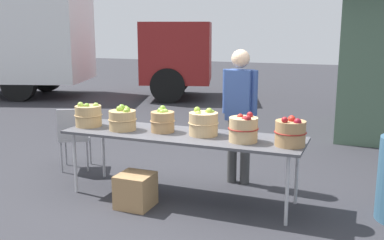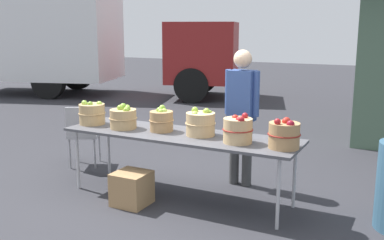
# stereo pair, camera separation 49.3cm
# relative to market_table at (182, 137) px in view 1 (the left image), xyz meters

# --- Properties ---
(ground_plane) EXTENTS (40.00, 40.00, 0.00)m
(ground_plane) POSITION_rel_market_table_xyz_m (0.00, 0.00, -0.71)
(ground_plane) COLOR #2D2D33
(market_table) EXTENTS (2.70, 0.76, 0.75)m
(market_table) POSITION_rel_market_table_xyz_m (0.00, 0.00, 0.00)
(market_table) COLOR #4C4C51
(market_table) RESTS_ON ground
(apple_basket_green_0) EXTENTS (0.33, 0.33, 0.30)m
(apple_basket_green_0) POSITION_rel_market_table_xyz_m (-1.20, -0.04, 0.17)
(apple_basket_green_0) COLOR tan
(apple_basket_green_0) RESTS_ON market_table
(apple_basket_green_1) EXTENTS (0.33, 0.33, 0.29)m
(apple_basket_green_1) POSITION_rel_market_table_xyz_m (-0.72, -0.06, 0.16)
(apple_basket_green_1) COLOR tan
(apple_basket_green_1) RESTS_ON market_table
(apple_basket_green_2) EXTENTS (0.28, 0.28, 0.29)m
(apple_basket_green_2) POSITION_rel_market_table_xyz_m (-0.25, 0.02, 0.16)
(apple_basket_green_2) COLOR #A87F51
(apple_basket_green_2) RESTS_ON market_table
(apple_basket_green_3) EXTENTS (0.34, 0.34, 0.30)m
(apple_basket_green_3) POSITION_rel_market_table_xyz_m (0.24, 0.04, 0.17)
(apple_basket_green_3) COLOR tan
(apple_basket_green_3) RESTS_ON market_table
(apple_basket_red_0) EXTENTS (0.32, 0.32, 0.31)m
(apple_basket_red_0) POSITION_rel_market_table_xyz_m (0.72, -0.08, 0.17)
(apple_basket_red_0) COLOR tan
(apple_basket_red_0) RESTS_ON market_table
(apple_basket_red_1) EXTENTS (0.32, 0.32, 0.31)m
(apple_basket_red_1) POSITION_rel_market_table_xyz_m (1.20, -0.07, 0.17)
(apple_basket_red_1) COLOR #A87F51
(apple_basket_red_1) RESTS_ON market_table
(vendor_adult) EXTENTS (0.44, 0.23, 1.66)m
(vendor_adult) POSITION_rel_market_table_xyz_m (0.45, 0.72, 0.26)
(vendor_adult) COLOR #3F3F3F
(vendor_adult) RESTS_ON ground
(box_truck) EXTENTS (7.99, 4.39, 2.75)m
(box_truck) POSITION_rel_market_table_xyz_m (-6.47, 5.79, 0.77)
(box_truck) COLOR white
(box_truck) RESTS_ON ground
(folding_chair) EXTENTS (0.54, 0.54, 0.86)m
(folding_chair) POSITION_rel_market_table_xyz_m (-1.75, 0.41, -0.21)
(folding_chair) COLOR #99999E
(folding_chair) RESTS_ON ground
(produce_crate) EXTENTS (0.37, 0.37, 0.37)m
(produce_crate) POSITION_rel_market_table_xyz_m (-0.37, -0.42, -0.53)
(produce_crate) COLOR #A87F51
(produce_crate) RESTS_ON ground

